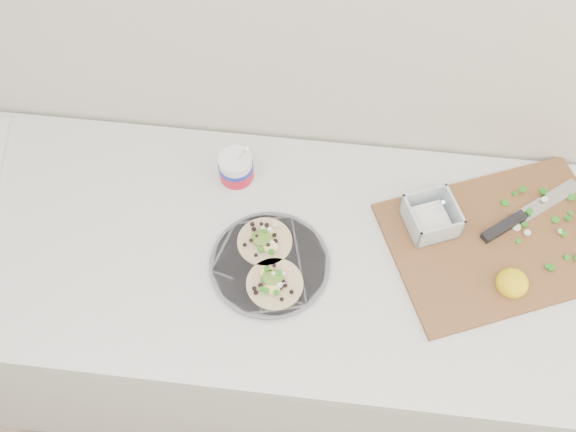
# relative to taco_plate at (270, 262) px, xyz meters

# --- Properties ---
(counter) EXTENTS (2.44, 0.66, 0.90)m
(counter) POSITION_rel_taco_plate_xyz_m (-0.05, 0.06, -0.47)
(counter) COLOR silver
(counter) RESTS_ON ground
(taco_plate) EXTENTS (0.27, 0.27, 0.04)m
(taco_plate) POSITION_rel_taco_plate_xyz_m (0.00, 0.00, 0.00)
(taco_plate) COLOR #5A5960
(taco_plate) RESTS_ON counter
(tub) EXTENTS (0.08, 0.08, 0.19)m
(tub) POSITION_rel_taco_plate_xyz_m (-0.11, 0.22, 0.05)
(tub) COLOR white
(tub) RESTS_ON counter
(cutboard) EXTENTS (0.61, 0.52, 0.08)m
(cutboard) POSITION_rel_taco_plate_xyz_m (0.51, 0.13, 0.00)
(cutboard) COLOR brown
(cutboard) RESTS_ON counter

